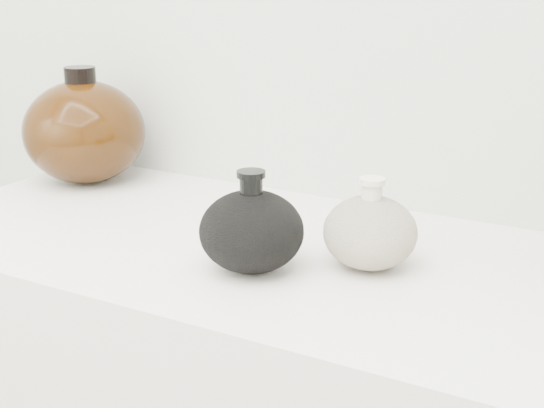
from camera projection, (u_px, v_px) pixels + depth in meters
The scene contains 3 objects.
black_gourd_vase at pixel (252, 230), 0.97m from camera, with size 0.18×0.18×0.13m.
cream_gourd_vase at pixel (370, 232), 0.98m from camera, with size 0.15×0.15×0.12m.
left_round_pot at pixel (84, 131), 1.35m from camera, with size 0.28×0.28×0.21m.
Camera 1 is at (0.44, 0.09, 1.28)m, focal length 50.00 mm.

